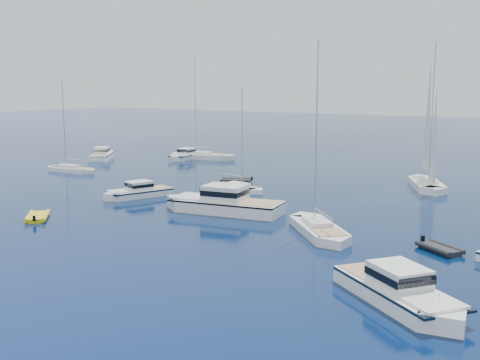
% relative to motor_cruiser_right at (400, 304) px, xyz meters
% --- Properties ---
extents(ground, '(400.00, 400.00, 0.00)m').
position_rel_motor_cruiser_right_xyz_m(ground, '(-22.87, -6.27, 0.00)').
color(ground, navy).
rests_on(ground, ground).
extents(motor_cruiser_right, '(10.24, 8.62, 2.72)m').
position_rel_motor_cruiser_right_xyz_m(motor_cruiser_right, '(0.00, 0.00, 0.00)').
color(motor_cruiser_right, white).
rests_on(motor_cruiser_right, ground).
extents(motor_cruiser_left, '(5.22, 8.71, 2.19)m').
position_rel_motor_cruiser_right_xyz_m(motor_cruiser_left, '(-33.63, 14.87, 0.00)').
color(motor_cruiser_left, white).
rests_on(motor_cruiser_left, ground).
extents(motor_cruiser_centre, '(13.10, 6.05, 3.31)m').
position_rel_motor_cruiser_right_xyz_m(motor_cruiser_centre, '(-21.76, 13.80, 0.00)').
color(motor_cruiser_centre, silver).
rests_on(motor_cruiser_centre, ground).
extents(motor_cruiser_far_l, '(7.67, 9.23, 2.44)m').
position_rel_motor_cruiser_right_xyz_m(motor_cruiser_far_l, '(-61.51, 35.93, 0.00)').
color(motor_cruiser_far_l, white).
rests_on(motor_cruiser_far_l, ground).
extents(motor_cruiser_horizon, '(3.57, 8.86, 2.26)m').
position_rel_motor_cruiser_right_xyz_m(motor_cruiser_horizon, '(-49.95, 43.28, 0.00)').
color(motor_cruiser_horizon, white).
rests_on(motor_cruiser_horizon, ground).
extents(sailboat_mid_r, '(9.60, 9.78, 15.99)m').
position_rel_motor_cruiser_right_xyz_m(sailboat_mid_r, '(-10.61, 11.47, 0.00)').
color(sailboat_mid_r, silver).
rests_on(sailboat_mid_r, ground).
extents(sailboat_mid_l, '(9.09, 3.13, 13.11)m').
position_rel_motor_cruiser_right_xyz_m(sailboat_mid_l, '(-54.16, 23.26, 0.00)').
color(sailboat_mid_l, silver).
rests_on(sailboat_mid_l, ground).
extents(sailboat_centre, '(8.39, 3.34, 12.00)m').
position_rel_motor_cruiser_right_xyz_m(sailboat_centre, '(-27.09, 24.04, 0.00)').
color(sailboat_centre, white).
rests_on(sailboat_centre, ground).
extents(sailboat_sails_r, '(7.95, 11.83, 17.20)m').
position_rel_motor_cruiser_right_xyz_m(sailboat_sails_r, '(-9.56, 37.70, 0.00)').
color(sailboat_sails_r, white).
rests_on(sailboat_sails_r, ground).
extents(sailboat_far_l, '(12.30, 5.55, 17.51)m').
position_rel_motor_cruiser_right_xyz_m(sailboat_far_l, '(-47.81, 44.87, 0.00)').
color(sailboat_far_l, silver).
rests_on(sailboat_far_l, ground).
extents(tender_yellow, '(4.50, 4.46, 0.95)m').
position_rel_motor_cruiser_right_xyz_m(tender_yellow, '(-33.93, 2.21, 0.00)').
color(tender_yellow, yellow).
rests_on(tender_yellow, ground).
extents(tender_grey_near, '(4.10, 3.61, 0.95)m').
position_rel_motor_cruiser_right_xyz_m(tender_grey_near, '(-1.03, 11.66, 0.00)').
color(tender_grey_near, black).
rests_on(tender_grey_near, ground).
extents(tender_grey_far, '(4.48, 3.58, 0.95)m').
position_rel_motor_cruiser_right_xyz_m(tender_grey_far, '(-30.31, 28.73, 0.00)').
color(tender_grey_far, black).
rests_on(tender_grey_far, ground).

